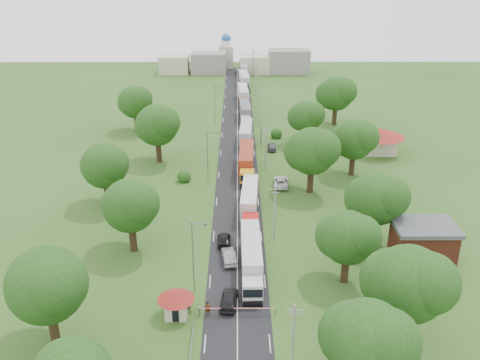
{
  "coord_description": "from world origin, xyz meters",
  "views": [
    {
      "loc": [
        0.07,
        -76.96,
        40.18
      ],
      "look_at": [
        0.46,
        8.61,
        3.0
      ],
      "focal_mm": 40.0,
      "sensor_mm": 36.0,
      "label": 1
    }
  ],
  "objects_px": {
    "boom_barrier": "(226,309)",
    "truck_0": "(251,258)",
    "info_sign": "(261,132)",
    "car_lane_front": "(229,299)",
    "guard_booth": "(176,300)",
    "pedestrian_near": "(208,309)",
    "car_lane_mid": "(229,256)"
  },
  "relations": [
    {
      "from": "guard_booth",
      "to": "car_lane_mid",
      "type": "xyz_separation_m",
      "value": [
        6.02,
        12.0,
        -1.37
      ]
    },
    {
      "from": "boom_barrier",
      "to": "pedestrian_near",
      "type": "height_order",
      "value": "pedestrian_near"
    },
    {
      "from": "pedestrian_near",
      "to": "guard_booth",
      "type": "bearing_deg",
      "value": 167.18
    },
    {
      "from": "truck_0",
      "to": "car_lane_front",
      "type": "relative_size",
      "value": 3.1
    },
    {
      "from": "pedestrian_near",
      "to": "info_sign",
      "type": "bearing_deg",
      "value": 67.95
    },
    {
      "from": "car_lane_front",
      "to": "pedestrian_near",
      "type": "distance_m",
      "value": 3.2
    },
    {
      "from": "car_lane_mid",
      "to": "info_sign",
      "type": "bearing_deg",
      "value": -105.48
    },
    {
      "from": "boom_barrier",
      "to": "truck_0",
      "type": "xyz_separation_m",
      "value": [
        3.23,
        9.32,
        1.34
      ]
    },
    {
      "from": "guard_booth",
      "to": "pedestrian_near",
      "type": "height_order",
      "value": "guard_booth"
    },
    {
      "from": "boom_barrier",
      "to": "pedestrian_near",
      "type": "distance_m",
      "value": 2.14
    },
    {
      "from": "guard_booth",
      "to": "car_lane_front",
      "type": "distance_m",
      "value": 6.67
    },
    {
      "from": "info_sign",
      "to": "car_lane_mid",
      "type": "bearing_deg",
      "value": -97.57
    },
    {
      "from": "info_sign",
      "to": "car_lane_mid",
      "type": "relative_size",
      "value": 0.85
    },
    {
      "from": "info_sign",
      "to": "car_lane_front",
      "type": "distance_m",
      "value": 58.31
    },
    {
      "from": "car_lane_front",
      "to": "pedestrian_near",
      "type": "bearing_deg",
      "value": 43.86
    },
    {
      "from": "guard_booth",
      "to": "pedestrian_near",
      "type": "xyz_separation_m",
      "value": [
        3.7,
        0.06,
        -1.26
      ]
    },
    {
      "from": "boom_barrier",
      "to": "car_lane_front",
      "type": "distance_m",
      "value": 2.09
    },
    {
      "from": "info_sign",
      "to": "car_lane_front",
      "type": "height_order",
      "value": "info_sign"
    },
    {
      "from": "boom_barrier",
      "to": "car_lane_front",
      "type": "xyz_separation_m",
      "value": [
        0.36,
        2.06,
        -0.06
      ]
    },
    {
      "from": "info_sign",
      "to": "pedestrian_near",
      "type": "bearing_deg",
      "value": -98.26
    },
    {
      "from": "guard_booth",
      "to": "info_sign",
      "type": "bearing_deg",
      "value": 78.32
    },
    {
      "from": "boom_barrier",
      "to": "truck_0",
      "type": "height_order",
      "value": "truck_0"
    },
    {
      "from": "truck_0",
      "to": "pedestrian_near",
      "type": "xyz_separation_m",
      "value": [
        -5.37,
        -9.26,
        -1.33
      ]
    },
    {
      "from": "boom_barrier",
      "to": "guard_booth",
      "type": "height_order",
      "value": "guard_booth"
    },
    {
      "from": "car_lane_front",
      "to": "pedestrian_near",
      "type": "relative_size",
      "value": 2.71
    },
    {
      "from": "car_lane_front",
      "to": "car_lane_mid",
      "type": "xyz_separation_m",
      "value": [
        -0.18,
        9.94,
        -0.04
      ]
    },
    {
      "from": "guard_booth",
      "to": "info_sign",
      "type": "distance_m",
      "value": 61.27
    },
    {
      "from": "info_sign",
      "to": "truck_0",
      "type": "height_order",
      "value": "truck_0"
    },
    {
      "from": "car_lane_front",
      "to": "boom_barrier",
      "type": "bearing_deg",
      "value": 85.41
    },
    {
      "from": "boom_barrier",
      "to": "truck_0",
      "type": "bearing_deg",
      "value": 70.91
    },
    {
      "from": "truck_0",
      "to": "car_lane_front",
      "type": "xyz_separation_m",
      "value": [
        -2.87,
        -7.26,
        -1.4
      ]
    },
    {
      "from": "truck_0",
      "to": "pedestrian_near",
      "type": "height_order",
      "value": "truck_0"
    }
  ]
}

